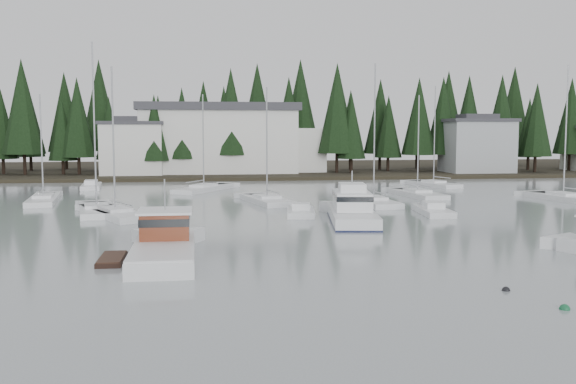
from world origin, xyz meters
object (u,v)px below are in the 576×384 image
object	(u,v)px
house_west	(133,147)
runabout_4	(301,214)
sailboat_6	(417,196)
sailboat_5	(267,202)
sailboat_7	(374,203)
sailboat_1	(44,202)
sailboat_4	(433,186)
sailboat_11	(204,190)
runabout_1	(433,212)
sailboat_12	(97,212)
harbor_inn	(232,139)
sailboat_3	(563,199)
runabout_3	(91,187)
lobster_boat_brown	(162,249)
cabin_cruiser_center	(352,213)
sailboat_9	(115,216)
house_east_a	(477,145)

from	to	relation	value
house_west	runabout_4	world-z (taller)	house_west
sailboat_6	runabout_4	xyz separation A→B (m)	(-14.82, -14.29, 0.08)
sailboat_5	sailboat_7	world-z (taller)	sailboat_7
sailboat_1	sailboat_4	bearing A→B (deg)	-81.85
sailboat_11	runabout_1	world-z (taller)	sailboat_11
sailboat_12	sailboat_4	bearing A→B (deg)	-70.79
sailboat_1	runabout_1	world-z (taller)	sailboat_1
sailboat_6	sailboat_4	bearing A→B (deg)	-34.56
sailboat_1	sailboat_6	world-z (taller)	sailboat_6
harbor_inn	sailboat_12	world-z (taller)	sailboat_12
sailboat_3	runabout_3	bearing A→B (deg)	56.30
sailboat_4	sailboat_6	distance (m)	13.51
harbor_inn	runabout_1	world-z (taller)	harbor_inn
house_west	sailboat_3	size ratio (longest dim) A/B	0.67
sailboat_3	sailboat_4	distance (m)	18.98
sailboat_5	sailboat_7	xyz separation A→B (m)	(9.97, -2.69, 0.02)
sailboat_6	sailboat_11	world-z (taller)	sailboat_11
lobster_boat_brown	cabin_cruiser_center	distance (m)	18.71
sailboat_5	sailboat_12	size ratio (longest dim) A/B	0.79
sailboat_7	runabout_3	size ratio (longest dim) A/B	2.01
sailboat_4	sailboat_6	bearing A→B (deg)	134.98
sailboat_12	runabout_4	size ratio (longest dim) A/B	2.79
runabout_1	runabout_4	distance (m)	11.24
harbor_inn	runabout_1	bearing A→B (deg)	-73.73
sailboat_1	sailboat_9	world-z (taller)	sailboat_9
lobster_boat_brown	sailboat_1	world-z (taller)	sailboat_1
sailboat_11	cabin_cruiser_center	bearing A→B (deg)	-129.92
sailboat_5	sailboat_12	xyz separation A→B (m)	(-15.18, -6.06, 0.03)
sailboat_9	lobster_boat_brown	bearing A→B (deg)	168.64
harbor_inn	sailboat_6	size ratio (longest dim) A/B	2.60
harbor_inn	lobster_boat_brown	distance (m)	68.05
house_east_a	sailboat_5	xyz separation A→B (m)	(-37.20, -36.13, -4.85)
house_east_a	runabout_1	distance (m)	52.60
house_west	sailboat_7	xyz separation A→B (m)	(26.77, -39.82, -4.58)
sailboat_4	runabout_1	size ratio (longest dim) A/B	2.00
cabin_cruiser_center	sailboat_12	distance (m)	21.95
house_east_a	sailboat_12	bearing A→B (deg)	-141.15
sailboat_5	sailboat_1	bearing A→B (deg)	68.75
runabout_4	sailboat_12	bearing A→B (deg)	84.46
cabin_cruiser_center	sailboat_1	distance (m)	32.21
sailboat_5	sailboat_12	world-z (taller)	sailboat_12
house_west	sailboat_1	distance (m)	34.44
sailboat_9	sailboat_7	bearing A→B (deg)	-101.99
cabin_cruiser_center	runabout_4	bearing A→B (deg)	47.16
sailboat_6	runabout_3	size ratio (longest dim) A/B	1.64
house_west	sailboat_12	size ratio (longest dim) A/B	0.64
sailboat_1	sailboat_3	bearing A→B (deg)	-103.04
sailboat_3	sailboat_5	world-z (taller)	sailboat_3
sailboat_4	runabout_4	world-z (taller)	sailboat_4
sailboat_4	sailboat_9	world-z (taller)	sailboat_4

